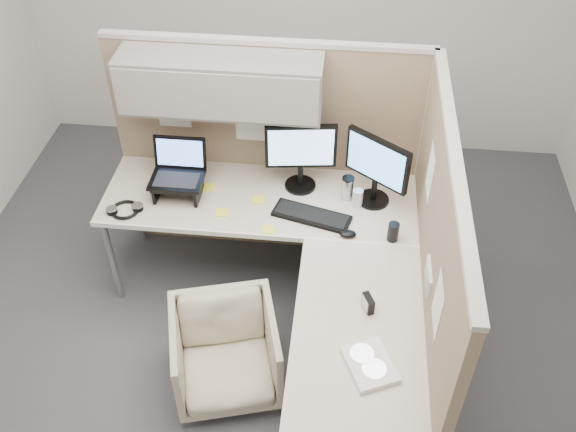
# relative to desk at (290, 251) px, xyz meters

# --- Properties ---
(ground) EXTENTS (4.50, 4.50, 0.00)m
(ground) POSITION_rel_desk_xyz_m (-0.12, -0.13, -0.69)
(ground) COLOR #3B3C41
(ground) RESTS_ON ground
(partition_back) EXTENTS (2.00, 0.36, 1.63)m
(partition_back) POSITION_rel_desk_xyz_m (-0.34, 0.70, 0.41)
(partition_back) COLOR #8B725B
(partition_back) RESTS_ON ground
(partition_right) EXTENTS (0.07, 2.03, 1.63)m
(partition_right) POSITION_rel_desk_xyz_m (0.78, -0.19, 0.13)
(partition_right) COLOR #8B725B
(partition_right) RESTS_ON ground
(desk) EXTENTS (2.00, 1.98, 0.73)m
(desk) POSITION_rel_desk_xyz_m (0.00, 0.00, 0.00)
(desk) COLOR beige
(desk) RESTS_ON ground
(office_chair) EXTENTS (0.72, 0.70, 0.61)m
(office_chair) POSITION_rel_desk_xyz_m (-0.33, -0.46, -0.38)
(office_chair) COLOR #BCB896
(office_chair) RESTS_ON ground
(monitor_left) EXTENTS (0.44, 0.20, 0.47)m
(monitor_left) POSITION_rel_desk_xyz_m (0.01, 0.55, 0.32)
(monitor_left) COLOR black
(monitor_left) RESTS_ON desk
(monitor_right) EXTENTS (0.38, 0.29, 0.47)m
(monitor_right) POSITION_rel_desk_xyz_m (0.48, 0.46, 0.32)
(monitor_right) COLOR black
(monitor_right) RESTS_ON desk
(laptop_station) EXTENTS (0.33, 0.28, 0.34)m
(laptop_station) POSITION_rel_desk_xyz_m (-0.75, 0.41, 0.18)
(laptop_station) COLOR black
(laptop_station) RESTS_ON desk
(keyboard) EXTENTS (0.50, 0.28, 0.02)m
(keyboard) POSITION_rel_desk_xyz_m (0.11, 0.26, 0.05)
(keyboard) COLOR black
(keyboard) RESTS_ON desk
(mouse) EXTENTS (0.10, 0.07, 0.04)m
(mouse) POSITION_rel_desk_xyz_m (0.33, 0.12, 0.06)
(mouse) COLOR black
(mouse) RESTS_ON desk
(travel_mug) EXTENTS (0.08, 0.08, 0.16)m
(travel_mug) POSITION_rel_desk_xyz_m (0.31, 0.47, 0.12)
(travel_mug) COLOR silver
(travel_mug) RESTS_ON desk
(soda_can_green) EXTENTS (0.07, 0.07, 0.12)m
(soda_can_green) POSITION_rel_desk_xyz_m (0.59, 0.12, 0.10)
(soda_can_green) COLOR black
(soda_can_green) RESTS_ON desk
(soda_can_silver) EXTENTS (0.07, 0.07, 0.12)m
(soda_can_silver) POSITION_rel_desk_xyz_m (0.38, 0.40, 0.10)
(soda_can_silver) COLOR silver
(soda_can_silver) RESTS_ON desk
(sticky_note_d) EXTENTS (0.08, 0.08, 0.01)m
(sticky_note_d) POSITION_rel_desk_xyz_m (-0.24, 0.38, 0.05)
(sticky_note_d) COLOR yellow
(sticky_note_d) RESTS_ON desk
(sticky_note_c) EXTENTS (0.09, 0.09, 0.01)m
(sticky_note_c) POSITION_rel_desk_xyz_m (-0.57, 0.47, 0.05)
(sticky_note_c) COLOR yellow
(sticky_note_c) RESTS_ON desk
(sticky_note_a) EXTENTS (0.08, 0.08, 0.01)m
(sticky_note_a) POSITION_rel_desk_xyz_m (-0.45, 0.24, 0.05)
(sticky_note_a) COLOR yellow
(sticky_note_a) RESTS_ON desk
(sticky_note_b) EXTENTS (0.08, 0.08, 0.01)m
(sticky_note_b) POSITION_rel_desk_xyz_m (-0.14, 0.12, 0.05)
(sticky_note_b) COLOR yellow
(sticky_note_b) RESTS_ON desk
(headphones) EXTENTS (0.22, 0.22, 0.03)m
(headphones) POSITION_rel_desk_xyz_m (-1.04, 0.19, 0.06)
(headphones) COLOR black
(headphones) RESTS_ON desk
(paper_stack) EXTENTS (0.30, 0.33, 0.03)m
(paper_stack) POSITION_rel_desk_xyz_m (0.47, -0.79, 0.06)
(paper_stack) COLOR white
(paper_stack) RESTS_ON desk
(desk_clock) EXTENTS (0.07, 0.10, 0.09)m
(desk_clock) POSITION_rel_desk_xyz_m (0.45, -0.43, 0.09)
(desk_clock) COLOR black
(desk_clock) RESTS_ON desk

